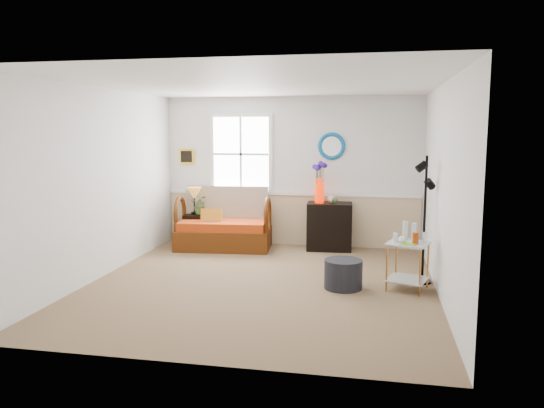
% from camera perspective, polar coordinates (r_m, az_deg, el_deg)
% --- Properties ---
extents(floor, '(4.50, 5.00, 0.01)m').
position_cam_1_polar(floor, '(7.12, -1.14, -8.56)').
color(floor, '#836248').
rests_on(floor, ground).
extents(ceiling, '(4.50, 5.00, 0.01)m').
position_cam_1_polar(ceiling, '(6.85, -1.20, 12.79)').
color(ceiling, white).
rests_on(ceiling, walls).
extents(walls, '(4.51, 5.01, 2.60)m').
position_cam_1_polar(walls, '(6.86, -1.17, 1.90)').
color(walls, silver).
rests_on(walls, floor).
extents(wainscot, '(4.46, 0.02, 0.90)m').
position_cam_1_polar(wainscot, '(9.39, 2.05, -1.69)').
color(wainscot, tan).
rests_on(wainscot, walls).
extents(chair_rail, '(4.46, 0.04, 0.06)m').
position_cam_1_polar(chair_rail, '(9.32, 2.05, 1.15)').
color(chair_rail, white).
rests_on(chair_rail, walls).
extents(window, '(1.14, 0.06, 1.44)m').
position_cam_1_polar(window, '(9.44, -3.35, 5.37)').
color(window, white).
rests_on(window, walls).
extents(picture, '(0.28, 0.03, 0.28)m').
position_cam_1_polar(picture, '(9.76, -9.17, 5.07)').
color(picture, '#BD9319').
rests_on(picture, walls).
extents(mirror, '(0.47, 0.07, 0.47)m').
position_cam_1_polar(mirror, '(9.18, 6.43, 6.20)').
color(mirror, '#1573B6').
rests_on(mirror, walls).
extents(loveseat, '(1.66, 1.04, 1.04)m').
position_cam_1_polar(loveseat, '(9.14, -5.22, -1.56)').
color(loveseat, '#592407').
rests_on(loveseat, floor).
extents(throw_pillow, '(0.37, 0.16, 0.36)m').
position_cam_1_polar(throw_pillow, '(9.10, -6.53, -1.62)').
color(throw_pillow, '#C65F0A').
rests_on(throw_pillow, loveseat).
extents(lamp_stand, '(0.35, 0.35, 0.55)m').
position_cam_1_polar(lamp_stand, '(9.49, -8.48, -2.75)').
color(lamp_stand, black).
rests_on(lamp_stand, floor).
extents(table_lamp, '(0.33, 0.33, 0.47)m').
position_cam_1_polar(table_lamp, '(9.42, -8.36, 0.34)').
color(table_lamp, '#C58A38').
rests_on(table_lamp, lamp_stand).
extents(potted_plant, '(0.34, 0.37, 0.26)m').
position_cam_1_polar(potted_plant, '(9.42, -7.75, -0.30)').
color(potted_plant, '#3C602B').
rests_on(potted_plant, lamp_stand).
extents(cabinet, '(0.78, 0.53, 0.80)m').
position_cam_1_polar(cabinet, '(9.06, 6.19, -2.40)').
color(cabinet, black).
rests_on(cabinet, floor).
extents(flower_vase, '(0.24, 0.24, 0.68)m').
position_cam_1_polar(flower_vase, '(8.96, 5.13, 2.29)').
color(flower_vase, red).
rests_on(flower_vase, cabinet).
extents(side_table, '(0.62, 0.62, 0.62)m').
position_cam_1_polar(side_table, '(6.99, 14.38, -6.49)').
color(side_table, '#B4722F').
rests_on(side_table, floor).
extents(tabletop_items, '(0.55, 0.55, 0.24)m').
position_cam_1_polar(tabletop_items, '(6.92, 14.64, -3.00)').
color(tabletop_items, silver).
rests_on(tabletop_items, side_table).
extents(floor_lamp, '(0.31, 0.31, 1.70)m').
position_cam_1_polar(floor_lamp, '(7.26, 16.08, -1.66)').
color(floor_lamp, black).
rests_on(floor_lamp, floor).
extents(ottoman, '(0.61, 0.61, 0.38)m').
position_cam_1_polar(ottoman, '(6.92, 7.67, -7.49)').
color(ottoman, black).
rests_on(ottoman, floor).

